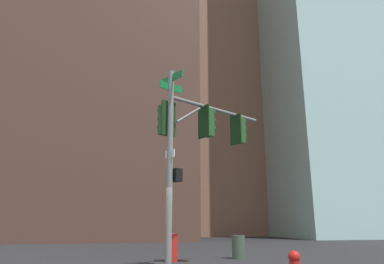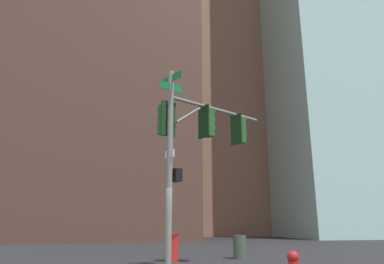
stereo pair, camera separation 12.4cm
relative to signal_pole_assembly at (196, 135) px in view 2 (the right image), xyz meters
name	(u,v)px [view 2 (the right image)]	position (x,y,z in m)	size (l,w,h in m)	color
signal_pole_assembly	(196,135)	(0.00, 0.00, 0.00)	(4.14, 2.54, 6.32)	slate
litter_bin	(240,247)	(2.70, 3.69, -3.89)	(0.56, 0.56, 0.95)	#384738
newspaper_box	(172,247)	(-0.28, 3.27, -3.84)	(0.44, 0.56, 1.05)	red
building_brick_nearside	(107,41)	(-4.69, 26.45, 17.46)	(18.03, 18.69, 43.63)	#4C3328
building_brick_midblock	(219,119)	(11.20, 35.66, 11.66)	(22.79, 16.29, 32.03)	#845B47
building_brick_farside	(42,127)	(-15.32, 48.11, 12.42)	(20.61, 18.98, 33.57)	#4C3328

